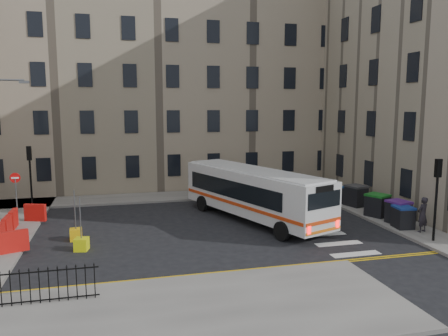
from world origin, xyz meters
name	(u,v)px	position (x,y,z in m)	size (l,w,h in m)	color
ground	(237,226)	(0.00, 0.00, 0.00)	(120.00, 120.00, 0.00)	black
pavement_north	(126,199)	(-6.00, 8.60, 0.07)	(36.00, 3.20, 0.15)	slate
pavement_east	(344,201)	(9.00, 4.00, 0.07)	(2.40, 26.00, 0.15)	slate
pavement_sw	(110,322)	(-7.00, -10.00, 0.07)	(20.00, 6.00, 0.15)	slate
terrace_north	(109,84)	(-7.00, 15.50, 8.62)	(38.30, 10.80, 17.20)	gray
traffic_light_east	(437,187)	(8.60, -5.50, 2.87)	(0.28, 0.22, 4.10)	black
traffic_light_nw	(30,168)	(-12.00, 6.50, 2.87)	(0.28, 0.22, 4.10)	black
no_entry_north	(16,186)	(-12.50, 4.50, 2.08)	(0.60, 0.08, 3.00)	#595B5E
roadworks_barriers	(15,226)	(-11.84, 0.50, 0.65)	(1.66, 6.26, 1.00)	red
bus	(253,192)	(1.22, 0.85, 1.75)	(6.24, 11.26, 3.02)	silver
wheelie_bin_a	(403,217)	(8.56, -3.14, 0.76)	(1.08, 1.21, 1.20)	black
wheelie_bin_b	(398,212)	(8.88, -2.27, 0.81)	(1.24, 1.36, 1.31)	black
wheelie_bin_c	(377,205)	(8.66, -0.54, 0.84)	(1.49, 1.56, 1.36)	black
wheelie_bin_d	(356,196)	(8.88, 2.23, 0.85)	(1.37, 1.49, 1.39)	black
wheelie_bin_e	(351,196)	(8.77, 2.64, 0.77)	(1.19, 1.30, 1.23)	black
pedestrian	(423,215)	(9.05, -4.06, 1.09)	(0.69, 0.45, 1.89)	black
bollard_yellow	(76,235)	(-8.74, -0.64, 0.30)	(0.60, 0.60, 0.60)	#E9AD0C
bollard_chevron	(82,244)	(-8.36, -2.35, 0.30)	(0.60, 0.60, 0.60)	#DCE20D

